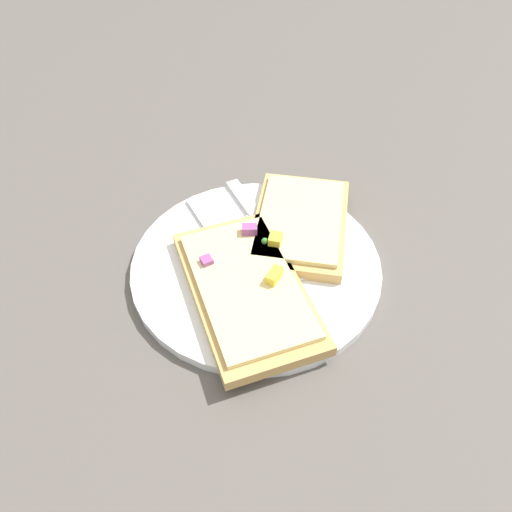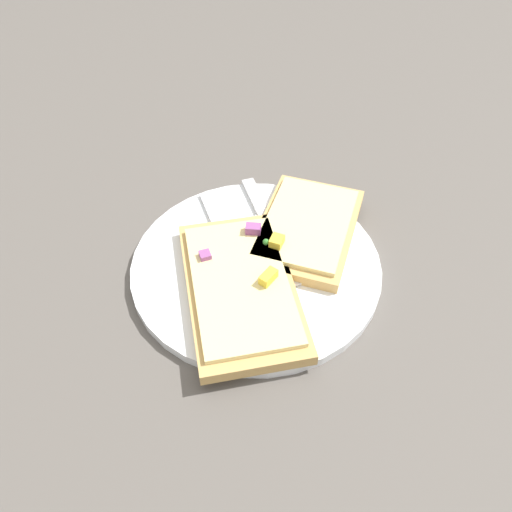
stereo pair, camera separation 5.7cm
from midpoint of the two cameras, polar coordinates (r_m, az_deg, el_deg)
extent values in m
plane|color=#56514C|center=(0.58, 2.78, -1.62)|extent=(4.00, 4.00, 0.00)
cylinder|color=white|center=(0.58, 2.80, -1.23)|extent=(0.29, 0.29, 0.01)
cube|color=silver|center=(0.62, -1.80, 3.56)|extent=(0.05, 0.12, 0.01)
cube|color=silver|center=(0.56, 0.90, -2.11)|extent=(0.04, 0.05, 0.01)
cube|color=silver|center=(0.54, 1.16, -5.23)|extent=(0.01, 0.03, 0.00)
cube|color=silver|center=(0.54, 1.89, -5.03)|extent=(0.01, 0.03, 0.00)
cube|color=silver|center=(0.54, 2.61, -4.83)|extent=(0.01, 0.03, 0.00)
cube|color=silver|center=(0.54, 3.32, -4.63)|extent=(0.01, 0.03, 0.00)
cube|color=silver|center=(0.65, 2.47, 6.52)|extent=(0.04, 0.08, 0.01)
cube|color=silver|center=(0.59, 5.65, 0.56)|extent=(0.06, 0.12, 0.00)
cube|color=tan|center=(0.54, 1.24, -3.88)|extent=(0.20, 0.24, 0.01)
cube|color=beige|center=(0.53, 1.26, -3.20)|extent=(0.17, 0.21, 0.01)
cube|color=#934C8E|center=(0.58, 2.49, 2.98)|extent=(0.02, 0.02, 0.01)
cube|color=yellow|center=(0.53, 4.49, -2.58)|extent=(0.02, 0.02, 0.01)
cube|color=#934C8E|center=(0.55, -2.92, -0.04)|extent=(0.02, 0.02, 0.01)
cube|color=tan|center=(0.61, 8.71, 2.81)|extent=(0.20, 0.18, 0.01)
cube|color=beige|center=(0.60, 8.82, 3.50)|extent=(0.18, 0.16, 0.01)
cube|color=yellow|center=(0.57, 5.27, 1.56)|extent=(0.02, 0.02, 0.01)
sphere|color=#388433|center=(0.56, 4.22, 1.29)|extent=(0.01, 0.01, 0.01)
sphere|color=gold|center=(0.57, 11.55, -2.48)|extent=(0.01, 0.01, 0.01)
sphere|color=tan|center=(0.54, 1.32, -4.34)|extent=(0.01, 0.01, 0.01)
sphere|color=tan|center=(0.57, 0.94, -0.84)|extent=(0.01, 0.01, 0.01)
camera|label=1|loc=(0.03, -87.13, 3.06)|focal=35.00mm
camera|label=2|loc=(0.03, 92.87, -3.06)|focal=35.00mm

